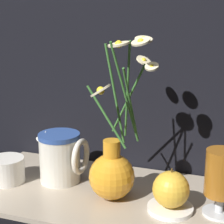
# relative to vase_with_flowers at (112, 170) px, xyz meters

# --- Properties ---
(ground_plane) EXTENTS (6.00, 6.00, 0.00)m
(ground_plane) POSITION_rel_vase_with_flowers_xyz_m (-0.01, 0.02, -0.08)
(ground_plane) COLOR black
(shelf) EXTENTS (0.71, 0.34, 0.01)m
(shelf) POSITION_rel_vase_with_flowers_xyz_m (-0.01, 0.02, -0.08)
(shelf) COLOR tan
(shelf) RESTS_ON ground_plane
(vase_with_flowers) EXTENTS (0.16, 0.22, 0.37)m
(vase_with_flowers) POSITION_rel_vase_with_flowers_xyz_m (0.00, 0.00, 0.00)
(vase_with_flowers) COLOR orange
(vase_with_flowers) RESTS_ON shelf
(yellow_mug) EXTENTS (0.10, 0.09, 0.06)m
(yellow_mug) POSITION_rel_vase_with_flowers_xyz_m (-0.29, -0.01, -0.04)
(yellow_mug) COLOR silver
(yellow_mug) RESTS_ON shelf
(ceramic_pitcher) EXTENTS (0.13, 0.11, 0.14)m
(ceramic_pitcher) POSITION_rel_vase_with_flowers_xyz_m (-0.15, 0.04, -0.00)
(ceramic_pitcher) COLOR beige
(ceramic_pitcher) RESTS_ON shelf
(tea_glass) EXTENTS (0.07, 0.07, 0.15)m
(tea_glass) POSITION_rel_vase_with_flowers_xyz_m (0.24, 0.01, 0.02)
(tea_glass) COLOR silver
(tea_glass) RESTS_ON shelf
(saucer_plate) EXTENTS (0.10, 0.10, 0.01)m
(saucer_plate) POSITION_rel_vase_with_flowers_xyz_m (0.14, -0.01, -0.07)
(saucer_plate) COLOR white
(saucer_plate) RESTS_ON shelf
(orange_fruit) EXTENTS (0.08, 0.08, 0.09)m
(orange_fruit) POSITION_rel_vase_with_flowers_xyz_m (0.14, -0.01, -0.02)
(orange_fruit) COLOR gold
(orange_fruit) RESTS_ON saucer_plate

